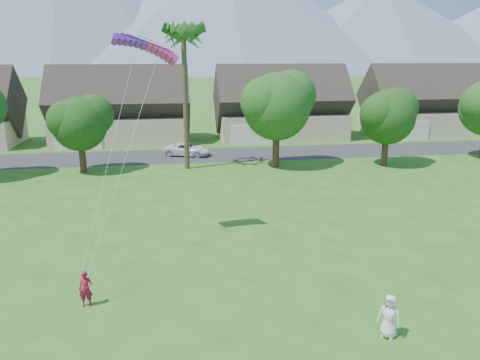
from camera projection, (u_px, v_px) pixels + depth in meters
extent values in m
cube|color=#2D2D30|center=(205.00, 155.00, 47.58)|extent=(90.00, 7.00, 0.01)
imported|color=maroon|center=(86.00, 289.00, 18.96)|extent=(0.56, 0.38, 1.52)
imported|color=silver|center=(389.00, 316.00, 16.87)|extent=(0.96, 0.92, 1.66)
imported|color=white|center=(187.00, 149.00, 47.16)|extent=(5.06, 3.56, 1.28)
cone|color=slate|center=(66.00, 4.00, 246.23)|extent=(190.00, 190.00, 70.00)
cone|color=slate|center=(226.00, 14.00, 259.50)|extent=(240.00, 240.00, 62.00)
cone|color=slate|center=(379.00, 27.00, 274.00)|extent=(200.00, 200.00, 50.00)
cube|color=beige|center=(122.00, 129.00, 54.49)|extent=(15.00, 8.00, 3.00)
cube|color=#382D28|center=(120.00, 101.00, 53.63)|extent=(15.75, 8.15, 8.15)
cube|color=silver|center=(78.00, 139.00, 50.11)|extent=(4.80, 0.12, 2.20)
cube|color=beige|center=(281.00, 125.00, 57.22)|extent=(15.00, 8.00, 3.00)
cube|color=#382D28|center=(281.00, 98.00, 56.36)|extent=(15.75, 8.15, 8.15)
cube|color=silver|center=(253.00, 135.00, 52.85)|extent=(4.80, 0.12, 2.20)
cube|color=beige|center=(425.00, 122.00, 59.95)|extent=(15.00, 8.00, 3.00)
cube|color=#382D28|center=(428.00, 96.00, 59.09)|extent=(15.75, 8.15, 8.15)
cube|color=silver|center=(410.00, 131.00, 55.58)|extent=(4.80, 0.12, 2.20)
cylinder|color=#47301C|center=(83.00, 160.00, 40.47)|extent=(0.56, 0.56, 2.18)
sphere|color=#214916|center=(80.00, 124.00, 39.65)|extent=(4.62, 4.62, 4.62)
cylinder|color=#47301C|center=(276.00, 152.00, 42.35)|extent=(0.62, 0.62, 2.82)
sphere|color=#214916|center=(277.00, 107.00, 41.29)|extent=(5.98, 5.98, 5.98)
cylinder|color=#47301C|center=(385.00, 153.00, 42.90)|extent=(0.58, 0.58, 2.30)
sphere|color=#214916|center=(388.00, 117.00, 42.04)|extent=(4.90, 4.90, 4.90)
cylinder|color=#4C3D26|center=(185.00, 101.00, 40.48)|extent=(0.44, 0.44, 12.00)
sphere|color=#286021|center=(183.00, 25.00, 38.83)|extent=(3.00, 3.00, 3.00)
cube|color=#6F1CD2|center=(130.00, 45.00, 23.24)|extent=(1.75, 1.21, 0.50)
cube|color=#D3278F|center=(163.00, 45.00, 23.48)|extent=(1.75, 1.21, 0.50)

